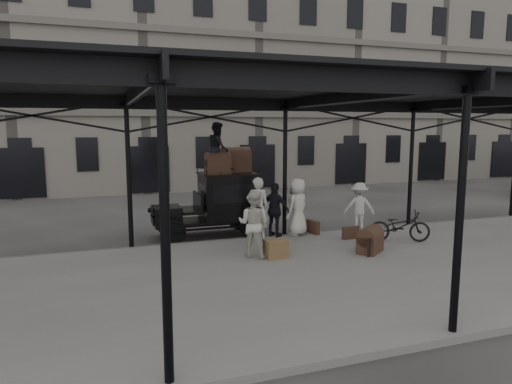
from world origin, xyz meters
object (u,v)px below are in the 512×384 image
at_px(bicycle, 400,226).
at_px(steamer_trunk_roof_near, 218,165).
at_px(porter_official, 275,210).
at_px(taxi, 219,201).
at_px(steamer_trunk_platform, 370,241).
at_px(porter_left, 258,208).

xyz_separation_m(bicycle, steamer_trunk_roof_near, (-5.12, 2.98, 1.84)).
xyz_separation_m(porter_official, steamer_trunk_roof_near, (-1.64, 1.10, 1.44)).
distance_m(taxi, steamer_trunk_platform, 5.36).
xyz_separation_m(bicycle, steamer_trunk_platform, (-1.58, -0.79, -0.18)).
relative_size(porter_left, steamer_trunk_roof_near, 2.43).
height_order(porter_left, porter_official, porter_left).
height_order(bicycle, steamer_trunk_platform, bicycle).
xyz_separation_m(porter_official, bicycle, (3.48, -1.88, -0.40)).
bearing_deg(porter_official, bicycle, -156.45).
xyz_separation_m(porter_left, steamer_trunk_platform, (2.51, -2.67, -0.68)).
xyz_separation_m(porter_left, steamer_trunk_roof_near, (-1.03, 1.10, 1.33)).
distance_m(bicycle, steamer_trunk_platform, 1.78).
distance_m(steamer_trunk_roof_near, steamer_trunk_platform, 5.55).
height_order(taxi, steamer_trunk_roof_near, steamer_trunk_roof_near).
height_order(porter_official, bicycle, porter_official).
relative_size(porter_official, steamer_trunk_roof_near, 2.17).
relative_size(steamer_trunk_roof_near, steamer_trunk_platform, 0.95).
bearing_deg(steamer_trunk_platform, taxi, 93.22).
distance_m(porter_official, steamer_trunk_platform, 3.33).
relative_size(taxi, steamer_trunk_platform, 4.19).
bearing_deg(steamer_trunk_platform, porter_official, 87.97).
bearing_deg(taxi, porter_left, -54.89).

